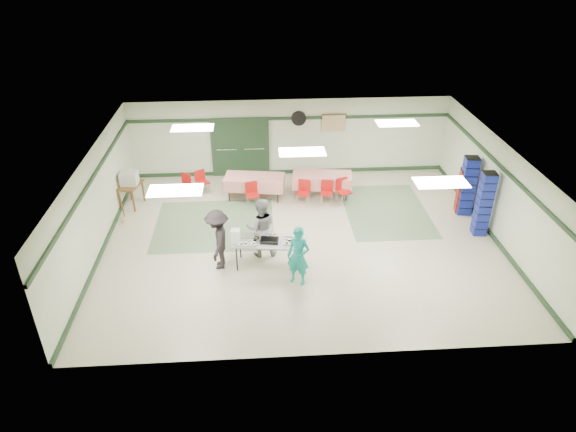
{
  "coord_description": "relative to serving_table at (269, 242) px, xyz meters",
  "views": [
    {
      "loc": [
        -1.19,
        -12.27,
        7.82
      ],
      "look_at": [
        -0.39,
        -0.3,
        0.95
      ],
      "focal_mm": 32.0,
      "sensor_mm": 36.0,
      "label": 1
    }
  ],
  "objects": [
    {
      "name": "printer_table",
      "position": [
        -4.23,
        3.57,
        -0.08
      ],
      "size": [
        0.76,
        0.98,
        0.74
      ],
      "rotation": [
        0.0,
        0.0,
        -0.25
      ],
      "color": "brown",
      "rests_on": "floor"
    },
    {
      "name": "green_patch_b",
      "position": [
        3.72,
        2.7,
        -0.71
      ],
      "size": [
        2.5,
        3.5,
        0.01
      ],
      "primitive_type": "cube",
      "color": "#62815E",
      "rests_on": "floor"
    },
    {
      "name": "chair_c",
      "position": [
        2.44,
        3.29,
        -0.19
      ],
      "size": [
        0.52,
        0.52,
        0.86
      ],
      "rotation": [
        0.0,
        0.0,
        0.4
      ],
      "color": "red",
      "rests_on": "floor"
    },
    {
      "name": "wall_right",
      "position": [
        6.42,
        1.2,
        0.63
      ],
      "size": [
        0.0,
        9.0,
        9.0
      ],
      "primitive_type": "plane",
      "rotation": [
        1.57,
        0.0,
        -1.57
      ],
      "color": "beige",
      "rests_on": "floor"
    },
    {
      "name": "foam_box_stack",
      "position": [
        -0.86,
        -0.01,
        0.22
      ],
      "size": [
        0.25,
        0.24,
        0.36
      ],
      "primitive_type": "cube",
      "rotation": [
        0.0,
        0.0,
        -0.13
      ],
      "color": "white",
      "rests_on": "serving_table"
    },
    {
      "name": "trim_back",
      "position": [
        0.92,
        5.67,
        1.33
      ],
      "size": [
        11.0,
        0.06,
        0.1
      ],
      "primitive_type": "cube",
      "color": "#1E371F",
      "rests_on": "wall_back"
    },
    {
      "name": "wall_left",
      "position": [
        -4.58,
        1.2,
        0.63
      ],
      "size": [
        0.0,
        9.0,
        9.0
      ],
      "primitive_type": "plane",
      "rotation": [
        1.57,
        0.0,
        1.57
      ],
      "color": "beige",
      "rests_on": "floor"
    },
    {
      "name": "chair_d",
      "position": [
        -0.44,
        3.29,
        -0.22
      ],
      "size": [
        0.45,
        0.45,
        0.82
      ],
      "rotation": [
        0.0,
        0.0,
        0.21
      ],
      "color": "red",
      "rests_on": "floor"
    },
    {
      "name": "door_frame",
      "position": [
        -0.81,
        5.62,
        0.33
      ],
      "size": [
        2.0,
        0.03,
        2.15
      ],
      "primitive_type": "cube",
      "color": "#1E371F",
      "rests_on": "floor"
    },
    {
      "name": "trim_left",
      "position": [
        -4.55,
        1.2,
        1.33
      ],
      "size": [
        0.06,
        9.0,
        0.1
      ],
      "primitive_type": "cube",
      "rotation": [
        0.0,
        0.0,
        1.57
      ],
      "color": "#1E371F",
      "rests_on": "wall_back"
    },
    {
      "name": "crate_stack_blue_a",
      "position": [
        6.07,
        2.41,
        0.21
      ],
      "size": [
        0.45,
        0.45,
        1.85
      ],
      "primitive_type": "cube",
      "rotation": [
        0.0,
        0.0,
        -0.12
      ],
      "color": "navy",
      "rests_on": "floor"
    },
    {
      "name": "ceiling",
      "position": [
        0.92,
        1.2,
        1.98
      ],
      "size": [
        11.0,
        11.0,
        0.0
      ],
      "primitive_type": "plane",
      "rotation": [
        3.14,
        0.0,
        0.0
      ],
      "color": "white",
      "rests_on": "wall_back"
    },
    {
      "name": "scroll_banner",
      "position": [
        2.42,
        5.64,
        1.13
      ],
      "size": [
        0.8,
        0.02,
        0.6
      ],
      "primitive_type": "cube",
      "color": "#CEB681",
      "rests_on": "wall_back"
    },
    {
      "name": "double_door_left",
      "position": [
        -1.28,
        5.64,
        0.33
      ],
      "size": [
        0.9,
        0.06,
        2.1
      ],
      "primitive_type": "cube",
      "color": "gray",
      "rests_on": "floor"
    },
    {
      "name": "dining_table_a",
      "position": [
        1.85,
        3.86,
        -0.15
      ],
      "size": [
        1.99,
        1.09,
        0.77
      ],
      "rotation": [
        0.0,
        0.0,
        -0.14
      ],
      "color": "red",
      "rests_on": "floor"
    },
    {
      "name": "double_door_right",
      "position": [
        -0.33,
        5.64,
        0.33
      ],
      "size": [
        0.9,
        0.06,
        2.1
      ],
      "primitive_type": "cube",
      "color": "gray",
      "rests_on": "floor"
    },
    {
      "name": "green_patch_a",
      "position": [
        -1.58,
        2.2,
        -0.71
      ],
      "size": [
        3.5,
        3.0,
        0.01
      ],
      "primitive_type": "cube",
      "color": "#62815E",
      "rests_on": "floor"
    },
    {
      "name": "trim_right",
      "position": [
        6.39,
        1.2,
        1.33
      ],
      "size": [
        0.06,
        9.0,
        0.1
      ],
      "primitive_type": "cube",
      "rotation": [
        0.0,
        0.0,
        1.57
      ],
      "color": "#1E371F",
      "rests_on": "wall_back"
    },
    {
      "name": "wall_front",
      "position": [
        0.92,
        -3.3,
        0.63
      ],
      "size": [
        11.0,
        0.0,
        11.0
      ],
      "primitive_type": "plane",
      "rotation": [
        -1.57,
        0.0,
        0.0
      ],
      "color": "beige",
      "rests_on": "floor"
    },
    {
      "name": "office_printer",
      "position": [
        -4.23,
        3.61,
        0.23
      ],
      "size": [
        0.52,
        0.46,
        0.4
      ],
      "primitive_type": "cube",
      "rotation": [
        0.0,
        0.0,
        -0.03
      ],
      "color": "beige",
      "rests_on": "printer_table"
    },
    {
      "name": "chair_a",
      "position": [
        1.93,
        3.29,
        -0.23
      ],
      "size": [
        0.42,
        0.43,
        0.8
      ],
      "rotation": [
        0.0,
        0.0,
        -0.15
      ],
      "color": "red",
      "rests_on": "floor"
    },
    {
      "name": "chair_loose_a",
      "position": [
        -2.1,
        4.33,
        -0.23
      ],
      "size": [
        0.51,
        0.51,
        0.79
      ],
      "rotation": [
        0.0,
        0.0,
        0.58
      ],
      "color": "red",
      "rests_on": "floor"
    },
    {
      "name": "dining_table_b",
      "position": [
        -0.35,
        3.86,
        -0.15
      ],
      "size": [
        1.99,
        1.11,
        0.77
      ],
      "rotation": [
        0.0,
        0.0,
        -0.15
      ],
      "color": "red",
      "rests_on": "floor"
    },
    {
      "name": "chair_b",
      "position": [
        1.2,
        3.29,
        -0.21
      ],
      "size": [
        0.49,
        0.49,
        0.83
      ],
      "rotation": [
        0.0,
        0.0,
        -0.32
      ],
      "color": "red",
      "rests_on": "floor"
    },
    {
      "name": "crate_stack_blue_b",
      "position": [
        6.07,
        1.19,
        0.25
      ],
      "size": [
        0.4,
        0.4,
        1.93
      ],
      "primitive_type": "cube",
      "rotation": [
        0.0,
        0.0,
        -0.08
      ],
      "color": "navy",
      "rests_on": "floor"
    },
    {
      "name": "floor",
      "position": [
        0.92,
        1.2,
        -0.72
      ],
      "size": [
        11.0,
        11.0,
        0.0
      ],
      "primitive_type": "plane",
      "color": "beige",
      "rests_on": "ground"
    },
    {
      "name": "broom",
      "position": [
        -4.31,
        2.62,
        -0.06
      ],
      "size": [
        0.08,
        0.21,
        1.25
      ],
      "primitive_type": "cylinder",
      "rotation": [
        0.14,
        0.0,
        0.25
      ],
      "color": "brown",
      "rests_on": "floor"
    },
    {
      "name": "wall_back",
      "position": [
        0.92,
        5.7,
        0.63
      ],
      "size": [
        11.0,
        0.0,
        11.0
      ],
      "primitive_type": "plane",
      "rotation": [
        1.57,
        0.0,
        0.0
      ],
      "color": "beige",
      "rests_on": "floor"
    },
    {
      "name": "volunteer_grey",
      "position": [
        -0.2,
        0.54,
        0.12
      ],
      "size": [
        0.83,
        0.65,
        1.66
      ],
      "primitive_type": "imported",
      "rotation": [
        0.0,
        0.0,
        3.17
      ],
      "color": "gray",
      "rests_on": "floor"
    },
    {
      "name": "baking_pan",
      "position": [
        0.0,
        -0.05,
        0.08
      ],
      "size": [
        0.5,
        0.35,
        0.08
      ],
      "primitive_type": "cube",
      "rotation": [
        0.0,
        0.0,
        -0.13
      ],
      "color": "black",
      "rests_on": "serving_table"
    },
    {
      "name": "serving_table",
      "position": [
        0.0,
        0.0,
        0.0
      ],
      "size": [
        1.97,
        1.01,
        0.76
      ],
      "rotation": [
        0.0,
        0.0,
        -0.13
      ],
      "color": "#9D9D98",
      "rests_on": "floor"
    },
    {
      "name": "chair_loose_b",
      "position": [
        -2.61,
        4.13,
        -0.24
      ],
      "size": [
        0.5,
        0.5,
        0.78
      ],
      "rotation": [
        0.0,
        0.0,
        -0.53
      ],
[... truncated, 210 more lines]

